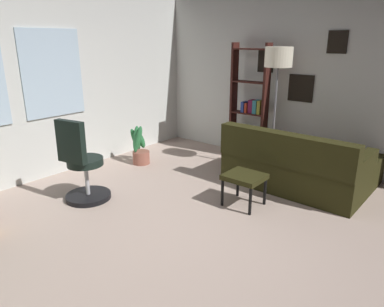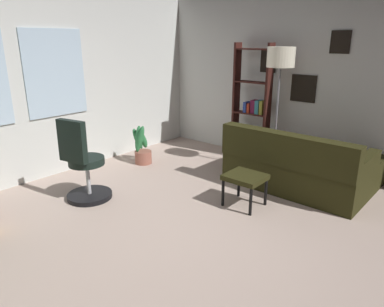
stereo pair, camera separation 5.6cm
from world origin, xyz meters
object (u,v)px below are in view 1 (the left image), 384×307
object	(u,v)px
footstool	(244,179)
office_chair	(82,169)
bookshelf	(249,110)
couch	(304,166)
potted_plant	(139,149)
floor_lamp	(278,65)

from	to	relation	value
footstool	office_chair	distance (m)	1.98
footstool	bookshelf	size ratio (longest dim) A/B	0.24
couch	footstool	bearing A→B (deg)	161.99
office_chair	bookshelf	xyz separation A→B (m)	(2.79, -0.68, 0.40)
office_chair	potted_plant	distance (m)	1.49
footstool	potted_plant	size ratio (longest dim) A/B	0.68
couch	bookshelf	bearing A→B (deg)	63.52
couch	floor_lamp	xyz separation A→B (m)	(0.32, 0.65, 1.29)
couch	office_chair	distance (m)	2.90
footstool	floor_lamp	xyz separation A→B (m)	(1.33, 0.32, 1.24)
footstool	floor_lamp	distance (m)	1.85
office_chair	floor_lamp	xyz separation A→B (m)	(2.48, -1.29, 1.17)
footstool	potted_plant	world-z (taller)	potted_plant
bookshelf	potted_plant	bearing A→B (deg)	139.62
office_chair	bookshelf	size ratio (longest dim) A/B	0.56
bookshelf	potted_plant	xyz separation A→B (m)	(-1.39, 1.18, -0.57)
couch	bookshelf	size ratio (longest dim) A/B	0.97
floor_lamp	potted_plant	bearing A→B (deg)	121.18
couch	office_chair	world-z (taller)	office_chair
footstool	bookshelf	bearing A→B (deg)	29.56
footstool	floor_lamp	bearing A→B (deg)	13.42
footstool	office_chair	bearing A→B (deg)	125.51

